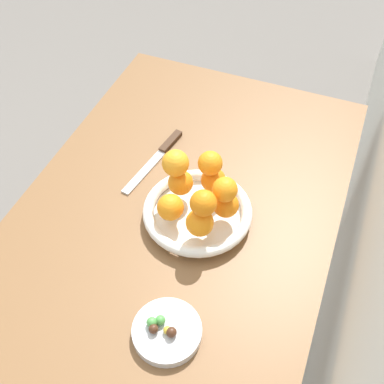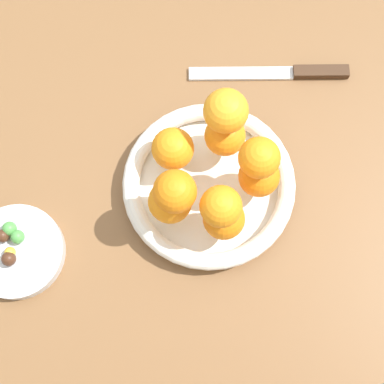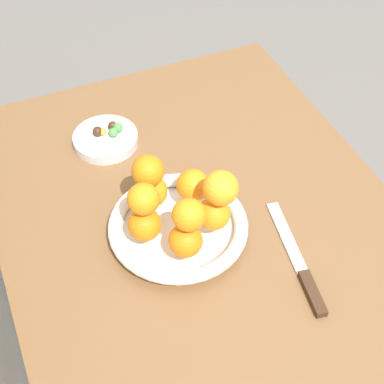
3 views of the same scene
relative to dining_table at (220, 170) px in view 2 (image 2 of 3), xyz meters
name	(u,v)px [view 2 (image 2 of 3)]	position (x,y,z in m)	size (l,w,h in m)	color
ground_plane	(209,243)	(0.00, 0.00, -0.65)	(6.00, 6.00, 0.00)	slate
dining_table	(220,170)	(0.00, 0.00, 0.00)	(1.10, 0.76, 0.74)	brown
fruit_bowl	(209,185)	(0.03, 0.06, 0.11)	(0.26, 0.26, 0.04)	white
candy_dish	(17,252)	(0.33, 0.11, 0.10)	(0.14, 0.14, 0.02)	silver
orange_0	(173,149)	(0.08, 0.01, 0.16)	(0.06, 0.06, 0.06)	orange
orange_1	(170,202)	(0.10, 0.09, 0.16)	(0.06, 0.06, 0.06)	orange
orange_2	(224,219)	(0.02, 0.12, 0.16)	(0.06, 0.06, 0.06)	orange
orange_3	(259,176)	(-0.04, 0.07, 0.16)	(0.06, 0.06, 0.06)	orange
orange_4	(225,134)	(0.00, 0.00, 0.16)	(0.06, 0.06, 0.06)	orange
orange_5	(175,191)	(0.09, 0.09, 0.22)	(0.06, 0.06, 0.06)	orange
orange_6	(259,158)	(-0.03, 0.06, 0.22)	(0.06, 0.06, 0.06)	orange
orange_7	(221,206)	(0.03, 0.12, 0.22)	(0.06, 0.06, 0.06)	orange
orange_8	(227,111)	(0.00, -0.01, 0.22)	(0.06, 0.06, 0.06)	orange
candy_ball_0	(18,237)	(0.32, 0.09, 0.12)	(0.02, 0.02, 0.02)	#4C9947
candy_ball_1	(9,259)	(0.34, 0.12, 0.12)	(0.02, 0.02, 0.02)	#472819
candy_ball_2	(10,253)	(0.34, 0.11, 0.12)	(0.02, 0.02, 0.02)	gold
candy_ball_3	(9,229)	(0.33, 0.07, 0.12)	(0.02, 0.02, 0.02)	#4C9947
candy_ball_4	(3,236)	(0.34, 0.08, 0.12)	(0.02, 0.02, 0.02)	#472819
knife	(283,73)	(-0.12, -0.12, 0.09)	(0.26, 0.06, 0.01)	#3F2819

